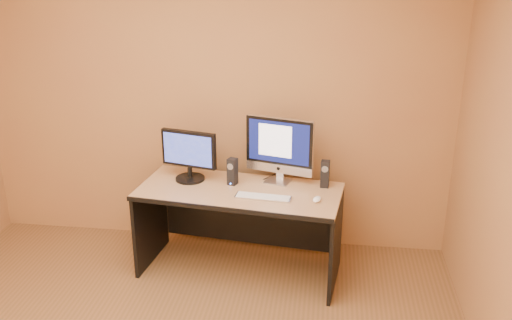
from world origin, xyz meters
name	(u,v)px	position (x,y,z in m)	size (l,w,h in m)	color
walls	(132,196)	(0.00, 0.00, 1.30)	(4.00, 4.00, 2.60)	olive
desk	(239,231)	(0.31, 1.45, 0.36)	(1.56, 0.68, 0.72)	#AA8355
imac	(278,150)	(0.59, 1.64, 0.99)	(0.55, 0.20, 0.54)	silver
second_monitor	(189,156)	(-0.11, 1.59, 0.92)	(0.47, 0.23, 0.41)	black
speaker_left	(233,172)	(0.24, 1.55, 0.83)	(0.07, 0.07, 0.21)	black
speaker_right	(325,174)	(0.96, 1.59, 0.83)	(0.07, 0.07, 0.21)	black
keyboard	(263,197)	(0.51, 1.32, 0.73)	(0.42, 0.11, 0.02)	#B7B7BC
mouse	(317,199)	(0.91, 1.31, 0.74)	(0.06, 0.10, 0.04)	white
cable_a	(280,179)	(0.61, 1.69, 0.72)	(0.01, 0.01, 0.21)	black
cable_b	(270,176)	(0.52, 1.74, 0.72)	(0.01, 0.01, 0.18)	black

